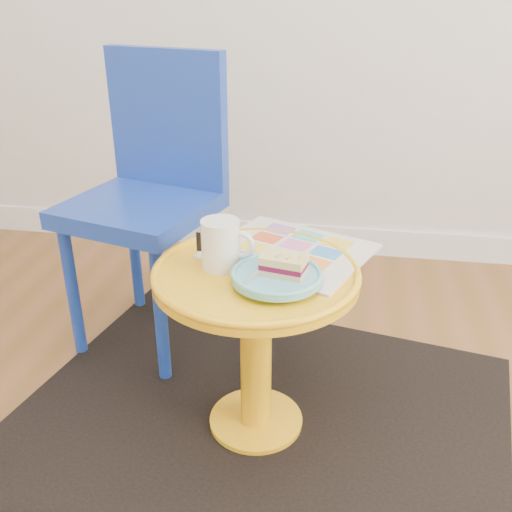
% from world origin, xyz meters
% --- Properties ---
extents(rug, '(1.49, 1.34, 0.01)m').
position_xyz_m(rug, '(0.00, 0.84, 0.00)').
color(rug, black).
rests_on(rug, ground).
extents(side_table, '(0.49, 0.49, 0.47)m').
position_xyz_m(side_table, '(0.00, 0.84, 0.34)').
color(side_table, yellow).
rests_on(side_table, ground).
extents(chair, '(0.50, 0.50, 0.91)m').
position_xyz_m(chair, '(-0.40, 1.26, 0.53)').
color(chair, '#1A3CAC').
rests_on(chair, ground).
extents(newspaper, '(0.47, 0.44, 0.01)m').
position_xyz_m(newspaper, '(0.07, 0.96, 0.47)').
color(newspaper, silver).
rests_on(newspaper, side_table).
extents(mug, '(0.13, 0.09, 0.12)m').
position_xyz_m(mug, '(-0.08, 0.85, 0.53)').
color(mug, white).
rests_on(mug, side_table).
extents(plate, '(0.20, 0.20, 0.02)m').
position_xyz_m(plate, '(0.06, 0.78, 0.49)').
color(plate, '#62BBD1').
rests_on(plate, newspaper).
extents(cake_slice, '(0.11, 0.09, 0.04)m').
position_xyz_m(cake_slice, '(0.07, 0.79, 0.52)').
color(cake_slice, '#D3BC8C').
rests_on(cake_slice, plate).
extents(fork, '(0.06, 0.14, 0.00)m').
position_xyz_m(fork, '(0.02, 0.79, 0.50)').
color(fork, silver).
rests_on(fork, plate).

